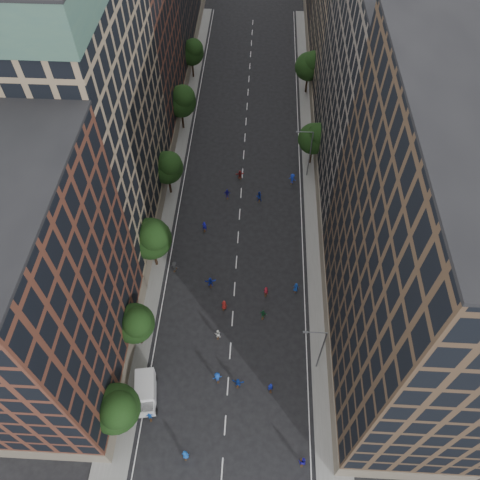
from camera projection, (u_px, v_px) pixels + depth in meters
The scene contains 37 objects.
ground at pixel (241, 195), 74.37m from camera, with size 240.00×240.00×0.00m, color black.
sidewalk_left at pixel (173, 160), 79.27m from camera, with size 4.00×105.00×0.15m, color slate.
sidewalk_right at pixel (314, 165), 78.51m from camera, with size 4.00×105.00×0.15m, color slate.
bldg_left_a at pixel (31, 300), 45.40m from camera, with size 14.00×22.00×30.00m, color #542C20.
bldg_left_b at pixel (88, 125), 58.46m from camera, with size 14.00×26.00×34.00m, color #887459.
bldg_left_c at pixel (128, 49), 74.87m from camera, with size 14.00×20.00×28.00m, color #542C20.
bldg_right_a at pixel (428, 265), 44.27m from camera, with size 14.00×30.00×36.00m, color #493627.
bldg_right_b at pixel (383, 95), 63.15m from camera, with size 14.00×28.00×33.00m, color #655C53.
tree_left_0 at pixel (116, 409), 47.94m from camera, with size 5.20×5.20×8.83m.
tree_left_1 at pixel (135, 323), 54.37m from camera, with size 4.80×4.80×8.21m.
tree_left_2 at pixel (152, 238), 61.04m from camera, with size 5.60×5.60×9.45m.
tree_left_3 at pixel (168, 167), 70.03m from camera, with size 5.00×5.00×8.58m.
tree_left_4 at pixel (181, 100), 79.56m from camera, with size 5.40×5.40×9.08m.
tree_left_5 at pixel (192, 51), 89.67m from camera, with size 4.80×4.80×8.33m.
tree_right_a at pixel (315, 138), 74.35m from camera, with size 5.00×5.00×8.39m.
tree_right_b at pixel (310, 65), 86.29m from camera, with size 5.20×5.20×8.83m.
streetlamp_near at pixel (320, 348), 52.87m from camera, with size 2.64×0.22×9.06m.
streetlamp_far at pixel (309, 152), 73.01m from camera, with size 2.64×0.22×9.06m.
cargo_van at pixel (146, 392), 53.65m from camera, with size 3.06×5.21×2.62m.
skater_0 at pixel (185, 455), 50.02m from camera, with size 0.84×0.55×1.73m, color #144BAA.
skater_1 at pixel (270, 387), 54.51m from camera, with size 0.63×0.41×1.72m, color #13209E.
skater_2 at pixel (302, 461), 49.63m from camera, with size 0.83×0.65×1.71m, color #191296.
skater_3 at pixel (217, 377), 55.23m from camera, with size 1.12×0.64×1.73m, color #1542AF.
skater_4 at pixel (150, 416), 52.56m from camera, with size 0.93×0.39×1.59m, color #1550B0.
skater_5 at pixel (238, 383), 54.92m from camera, with size 1.45×0.46×1.56m, color navy.
skater_6 at pixel (224, 305), 61.24m from camera, with size 0.81×0.52×1.65m, color #A91F1C.
skater_7 at pixel (266, 291), 62.54m from camera, with size 0.61×0.40×1.66m, color #AC1C2D.
skater_8 at pixel (218, 334), 58.75m from camera, with size 0.76×0.59×1.57m, color silver.
skater_9 at pixel (175, 266), 64.92m from camera, with size 1.13×0.65×1.75m, color #38393D.
skater_10 at pixel (263, 314), 60.40m from camera, with size 0.97×0.41×1.66m, color #1B5A31.
skater_11 at pixel (210, 282), 63.40m from camera, with size 1.53×0.49×1.65m, color #172DBA.
skater_12 at pixel (296, 287), 62.94m from camera, with size 0.77×0.50×1.57m, color #133A9C.
skater_13 at pixel (205, 226), 69.26m from camera, with size 0.67×0.44×1.84m, color #1616B5.
skater_14 at pixel (259, 197), 72.91m from camera, with size 0.92×0.72×1.89m, color #142DAA.
skater_15 at pixel (292, 179), 75.30m from camera, with size 1.20×0.69×1.86m, color #1630B7.
skater_16 at pixel (227, 194), 73.37m from camera, with size 1.01×0.42×1.73m, color #181292.
skater_17 at pixel (240, 175), 76.09m from camera, with size 1.45×0.46×1.56m, color maroon.
Camera 1 is at (2.48, -11.03, 54.51)m, focal length 35.00 mm.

